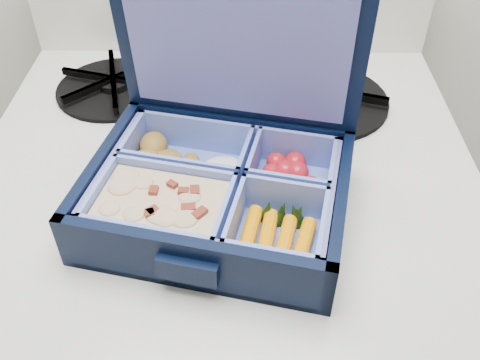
# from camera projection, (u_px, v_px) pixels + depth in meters

# --- Properties ---
(stove) EXTENTS (0.56, 0.56, 0.84)m
(stove) POSITION_uv_depth(u_px,v_px,m) (230.00, 342.00, 0.90)
(stove) COLOR silver
(stove) RESTS_ON floor
(bento_box) EXTENTS (0.28, 0.24, 0.06)m
(bento_box) POSITION_uv_depth(u_px,v_px,m) (218.00, 193.00, 0.52)
(bento_box) COLOR black
(bento_box) RESTS_ON stove
(burner_grate) EXTENTS (0.22, 0.22, 0.03)m
(burner_grate) POSITION_uv_depth(u_px,v_px,m) (319.00, 93.00, 0.68)
(burner_grate) COLOR black
(burner_grate) RESTS_ON stove
(burner_grate_rear) EXTENTS (0.19, 0.19, 0.02)m
(burner_grate_rear) POSITION_uv_depth(u_px,v_px,m) (114.00, 84.00, 0.71)
(burner_grate_rear) COLOR black
(burner_grate_rear) RESTS_ON stove
(fork) EXTENTS (0.14, 0.16, 0.01)m
(fork) POSITION_uv_depth(u_px,v_px,m) (232.00, 120.00, 0.66)
(fork) COLOR silver
(fork) RESTS_ON stove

